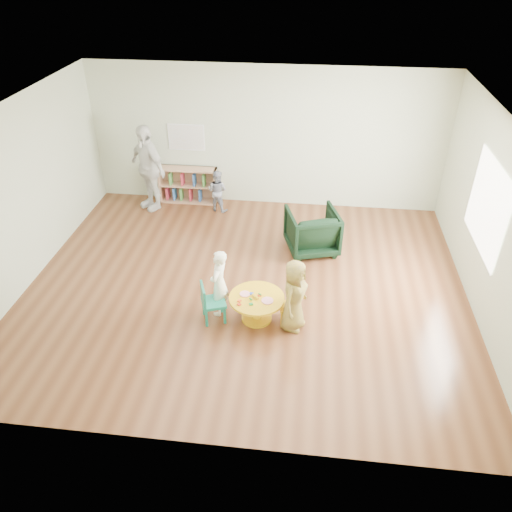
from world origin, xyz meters
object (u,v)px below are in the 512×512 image
at_px(adult_caretaker, 148,168).
at_px(armchair, 312,231).
at_px(toddler, 217,191).
at_px(child_right, 294,296).
at_px(activity_table, 257,304).
at_px(kid_chair_right, 292,306).
at_px(kid_chair_left, 210,301).
at_px(child_left, 219,283).
at_px(bookshelf, 188,185).

bearing_deg(adult_caretaker, armchair, 16.30).
xyz_separation_m(armchair, toddler, (-1.94, 1.31, 0.04)).
distance_m(armchair, child_right, 2.12).
xyz_separation_m(activity_table, kid_chair_right, (0.52, 0.03, -0.01)).
height_order(kid_chair_left, child_right, child_right).
distance_m(child_left, adult_caretaker, 3.78).
xyz_separation_m(kid_chair_left, kid_chair_right, (1.18, 0.12, -0.07)).
relative_size(kid_chair_left, bookshelf, 0.52).
height_order(armchair, adult_caretaker, adult_caretaker).
bearing_deg(child_left, child_right, 91.91).
distance_m(kid_chair_right, child_right, 0.32).
distance_m(bookshelf, child_left, 3.79).
bearing_deg(activity_table, kid_chair_right, 2.77).
height_order(kid_chair_left, adult_caretaker, adult_caretaker).
xyz_separation_m(activity_table, kid_chair_left, (-0.66, -0.09, 0.05)).
bearing_deg(child_left, adult_caretaker, -135.68).
relative_size(bookshelf, toddler, 1.40).
distance_m(bookshelf, adult_caretaker, 0.93).
bearing_deg(toddler, armchair, 163.27).
bearing_deg(bookshelf, armchair, -32.09).
xyz_separation_m(kid_chair_right, adult_caretaker, (-3.09, 3.26, 0.60)).
distance_m(kid_chair_right, bookshelf, 4.35).
relative_size(toddler, adult_caretaker, 0.49).
bearing_deg(kid_chair_left, activity_table, 77.44).
bearing_deg(kid_chair_left, toddler, 168.35).
bearing_deg(child_left, kid_chair_left, -15.98).
distance_m(kid_chair_right, adult_caretaker, 4.54).
xyz_separation_m(activity_table, adult_caretaker, (-2.57, 3.29, 0.59)).
height_order(child_right, adult_caretaker, adult_caretaker).
xyz_separation_m(activity_table, armchair, (0.75, 2.00, 0.11)).
xyz_separation_m(kid_chair_left, child_left, (0.10, 0.19, 0.20)).
distance_m(child_left, child_right, 1.12).
bearing_deg(kid_chair_right, adult_caretaker, 42.13).
bearing_deg(kid_chair_left, armchair, 125.61).
distance_m(kid_chair_right, child_left, 1.12).
height_order(kid_chair_right, adult_caretaker, adult_caretaker).
bearing_deg(child_left, kid_chair_right, 98.17).
xyz_separation_m(armchair, adult_caretaker, (-3.32, 1.29, 0.48)).
distance_m(toddler, adult_caretaker, 1.45).
relative_size(kid_chair_left, armchair, 0.72).
relative_size(bookshelf, adult_caretaker, 0.69).
distance_m(activity_table, bookshelf, 4.11).
height_order(child_left, child_right, child_right).
bearing_deg(adult_caretaker, child_left, -20.29).
bearing_deg(activity_table, bookshelf, 117.27).
height_order(toddler, adult_caretaker, adult_caretaker).
height_order(activity_table, child_right, child_right).
height_order(bookshelf, child_left, child_left).
bearing_deg(activity_table, armchair, 69.57).
bearing_deg(kid_chair_left, child_right, 69.25).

